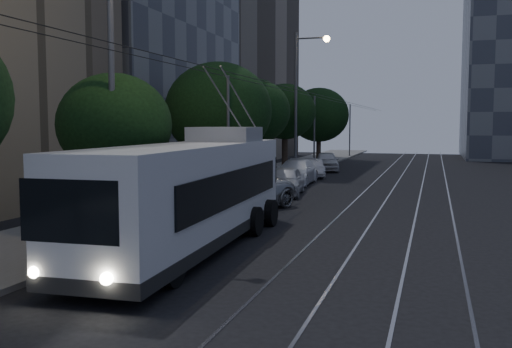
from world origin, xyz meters
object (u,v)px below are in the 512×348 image
Objects in this scene: streetlamp_near at (123,24)px; car_white_d at (327,161)px; pickup_silver at (234,192)px; car_white_a at (285,181)px; car_white_b at (296,172)px; streetlamp_far at (302,91)px; trolleybus at (193,193)px; car_white_c at (312,168)px.

car_white_d is at bearing 87.91° from streetlamp_near.
streetlamp_near is at bearing -104.51° from car_white_d.
streetlamp_near reaches higher than pickup_silver.
car_white_b is (-0.72, 5.50, 0.01)m from car_white_a.
pickup_silver is 1.11× the size of car_white_b.
pickup_silver is at bearing -88.16° from streetlamp_far.
streetlamp_far is (-1.21, 9.14, 5.22)m from car_white_a.
trolleybus is 2.75× the size of car_white_a.
trolleybus is 1.07× the size of streetlamp_near.
car_white_a is 0.39× the size of streetlamp_near.
car_white_b is 5.00m from car_white_c.
streetlamp_near is (-1.07, -23.72, 6.19)m from car_white_c.
car_white_a is at bearing -83.75° from car_white_b.
streetlamp_far is at bearing 96.38° from car_white_b.
streetlamp_far is at bearing -106.44° from car_white_d.
trolleybus is 19.05m from car_white_b.
car_white_c is at bearing -102.42° from car_white_d.
pickup_silver is 0.51× the size of streetlamp_near.
car_white_d is (-0.72, 16.08, 0.02)m from car_white_a.
trolleybus is at bearing -94.88° from car_white_a.
trolleybus is 7.65m from pickup_silver.
car_white_b is at bearing 89.94° from car_white_a.
car_white_c is at bearing 88.76° from car_white_b.
car_white_b is 0.46× the size of streetlamp_near.
car_white_c is at bearing 87.42° from streetlamp_near.
trolleybus reaches higher than car_white_b.
car_white_a is 16.10m from car_white_d.
trolleybus reaches higher than pickup_silver.
streetlamp_far is at bearing -128.67° from car_white_c.
streetlamp_near reaches higher than streetlamp_far.
car_white_a is 10.53m from car_white_c.
car_white_c is (0.00, 5.00, -0.13)m from car_white_b.
car_white_a is at bearing -82.46° from streetlamp_far.
streetlamp_far reaches higher than car_white_b.
trolleybus is at bearing -56.67° from pickup_silver.
streetlamp_far is (0.58, 22.36, -0.84)m from streetlamp_near.
car_white_c is 5.59m from car_white_d.
car_white_d is 29.94m from streetlamp_near.
pickup_silver is 0.59× the size of streetlamp_far.
car_white_c is (-0.72, 10.50, -0.12)m from car_white_a.
trolleybus reaches higher than car_white_d.
streetlamp_near reaches higher than car_white_b.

